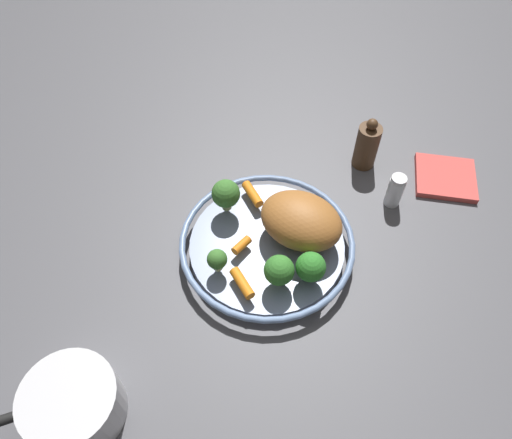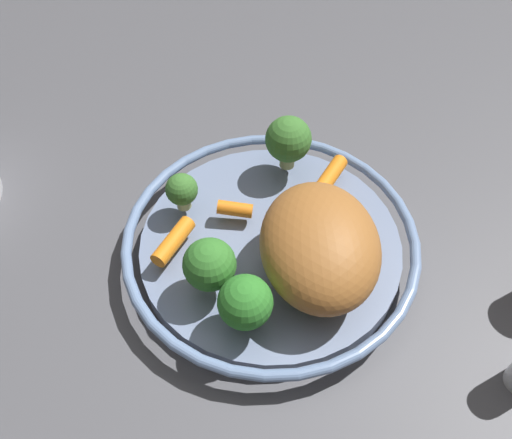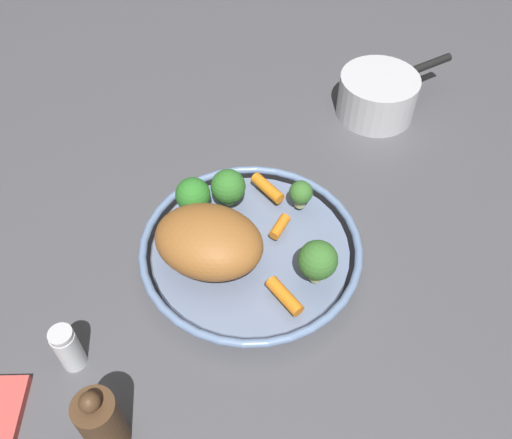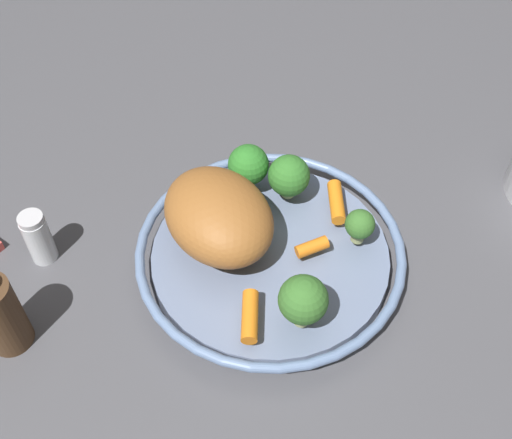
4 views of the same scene
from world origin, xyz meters
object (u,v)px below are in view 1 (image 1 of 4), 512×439
(broccoli_floret_large, at_px, (311,267))
(baby_carrot_left, at_px, (242,283))
(saucepan, at_px, (73,405))
(baby_carrot_center, at_px, (252,194))
(dish_towel, at_px, (445,178))
(salt_shaker, at_px, (395,191))
(broccoli_floret_small, at_px, (226,194))
(broccoli_floret_mid, at_px, (217,260))
(broccoli_floret_edge, at_px, (279,270))
(roast_chicken_piece, at_px, (301,220))
(serving_bowl, at_px, (267,246))
(baby_carrot_back, at_px, (241,244))
(pepper_mill, at_px, (367,145))

(broccoli_floret_large, bearing_deg, baby_carrot_left, -11.64)
(saucepan, bearing_deg, baby_carrot_center, -143.56)
(broccoli_floret_large, height_order, dish_towel, broccoli_floret_large)
(broccoli_floret_large, distance_m, salt_shaker, 0.29)
(salt_shaker, relative_size, dish_towel, 0.62)
(broccoli_floret_small, distance_m, salt_shaker, 0.36)
(broccoli_floret_mid, height_order, broccoli_floret_edge, broccoli_floret_edge)
(roast_chicken_piece, relative_size, broccoli_floret_large, 2.51)
(serving_bowl, xyz_separation_m, broccoli_floret_mid, (0.11, 0.03, 0.05))
(broccoli_floret_large, distance_m, dish_towel, 0.43)
(broccoli_floret_small, xyz_separation_m, broccoli_floret_mid, (0.06, 0.13, -0.01))
(broccoli_floret_large, bearing_deg, broccoli_floret_edge, -12.69)
(roast_chicken_piece, height_order, dish_towel, roast_chicken_piece)
(broccoli_floret_small, relative_size, broccoli_floret_mid, 1.49)
(baby_carrot_center, bearing_deg, roast_chicken_piece, 115.81)
(broccoli_floret_small, relative_size, salt_shaker, 0.91)
(baby_carrot_back, bearing_deg, baby_carrot_left, 72.72)
(dish_towel, bearing_deg, baby_carrot_back, 4.79)
(baby_carrot_center, relative_size, broccoli_floret_edge, 0.97)
(baby_carrot_back, xyz_separation_m, pepper_mill, (-0.35, -0.15, 0.01))
(broccoli_floret_mid, relative_size, dish_towel, 0.38)
(broccoli_floret_small, height_order, pepper_mill, pepper_mill)
(broccoli_floret_edge, bearing_deg, baby_carrot_back, -66.91)
(broccoli_floret_large, distance_m, pepper_mill, 0.36)
(baby_carrot_left, bearing_deg, salt_shaker, -164.22)
(serving_bowl, xyz_separation_m, baby_carrot_center, (-0.01, -0.11, 0.03))
(roast_chicken_piece, distance_m, broccoli_floret_large, 0.10)
(baby_carrot_back, relative_size, baby_carrot_left, 0.65)
(baby_carrot_center, xyz_separation_m, broccoli_floret_small, (0.06, 0.01, 0.03))
(roast_chicken_piece, bearing_deg, serving_bowl, -5.27)
(broccoli_floret_mid, relative_size, salt_shaker, 0.61)
(roast_chicken_piece, xyz_separation_m, saucepan, (0.46, 0.18, -0.04))
(pepper_mill, bearing_deg, dish_towel, 144.38)
(baby_carrot_center, bearing_deg, pepper_mill, -171.74)
(baby_carrot_left, relative_size, broccoli_floret_mid, 1.29)
(baby_carrot_back, relative_size, baby_carrot_center, 0.65)
(broccoli_floret_mid, distance_m, salt_shaker, 0.41)
(broccoli_floret_edge, distance_m, salt_shaker, 0.33)
(baby_carrot_back, height_order, dish_towel, baby_carrot_back)
(serving_bowl, xyz_separation_m, dish_towel, (-0.44, -0.04, -0.02))
(serving_bowl, height_order, broccoli_floret_small, broccoli_floret_small)
(baby_carrot_back, height_order, broccoli_floret_mid, broccoli_floret_mid)
(broccoli_floret_small, xyz_separation_m, salt_shaker, (-0.35, 0.08, -0.05))
(broccoli_floret_edge, bearing_deg, saucepan, 14.23)
(baby_carrot_back, height_order, pepper_mill, pepper_mill)
(baby_carrot_back, height_order, broccoli_floret_edge, broccoli_floret_edge)
(dish_towel, bearing_deg, broccoli_floret_small, -6.72)
(broccoli_floret_mid, bearing_deg, saucepan, 29.17)
(baby_carrot_center, bearing_deg, saucepan, 36.44)
(baby_carrot_left, relative_size, pepper_mill, 0.48)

